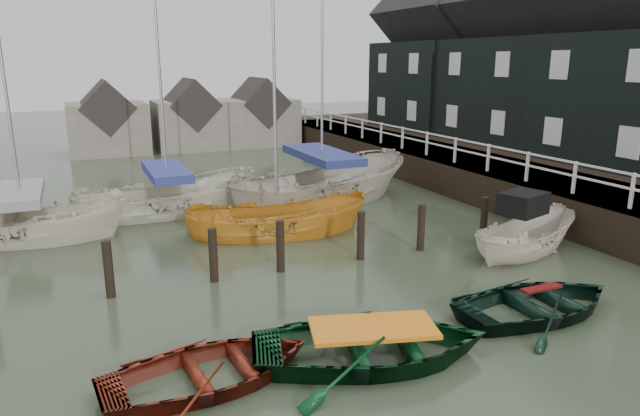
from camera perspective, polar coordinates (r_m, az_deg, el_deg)
name	(u,v)px	position (r m, az deg, el deg)	size (l,w,h in m)	color
ground	(374,307)	(13.33, 5.43, -9.80)	(120.00, 120.00, 0.00)	#293320
pier	(453,170)	(26.16, 13.20, 3.68)	(3.04, 32.00, 2.70)	black
land_strip	(546,176)	(29.88, 21.69, 2.97)	(14.00, 38.00, 1.50)	black
quay_houses	(582,55)	(28.44, 24.72, 13.69)	(6.52, 28.14, 10.01)	black
mooring_pilings	(284,253)	(15.26, -3.67, -4.52)	(13.72, 0.22, 1.80)	black
far_sheds	(188,119)	(37.39, -13.03, 8.65)	(14.00, 4.08, 4.39)	#665B51
rowboat_red	(212,383)	(10.62, -10.77, -16.80)	(2.69, 3.76, 0.78)	#601B0D
rowboat_green	(372,361)	(11.16, 5.23, -14.95)	(3.19, 4.47, 0.93)	black
rowboat_dkgreen	(539,314)	(13.79, 21.03, -9.90)	(2.86, 4.00, 0.83)	black
motorboat	(523,249)	(17.87, 19.68, -3.86)	(4.65, 2.85, 2.60)	beige
sailboat_a	(26,238)	(20.24, -27.35, -2.65)	(6.76, 4.00, 10.11)	beige
sailboat_b	(169,211)	(21.85, -14.85, -0.28)	(6.90, 2.95, 11.68)	beige
sailboat_c	(277,233)	(18.69, -4.30, -2.47)	(6.28, 3.41, 11.15)	orange
sailboat_d	(322,200)	(22.80, 0.19, 0.81)	(8.78, 4.94, 11.93)	#BAAE9F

